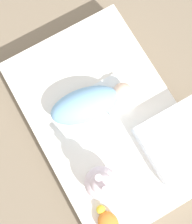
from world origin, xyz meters
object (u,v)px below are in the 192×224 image
(pillow, at_px, (179,139))
(bunny_plush, at_px, (101,183))
(turtle_plush, at_px, (108,222))
(swaddled_baby, at_px, (88,104))

(pillow, relative_size, bunny_plush, 1.10)
(bunny_plush, distance_m, turtle_plush, 0.22)
(swaddled_baby, distance_m, bunny_plush, 0.43)
(pillow, relative_size, turtle_plush, 2.32)
(swaddled_baby, height_order, turtle_plush, swaddled_baby)
(turtle_plush, bearing_deg, swaddled_baby, -20.43)
(swaddled_baby, relative_size, turtle_plush, 2.88)
(bunny_plush, bearing_deg, swaddled_baby, -20.62)
(swaddled_baby, height_order, bunny_plush, bunny_plush)
(pillow, xyz_separation_m, turtle_plush, (-0.18, 0.55, -0.01))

